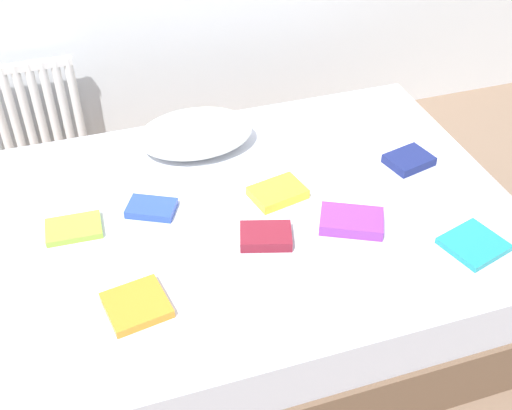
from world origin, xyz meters
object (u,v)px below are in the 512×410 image
(textbook_yellow, at_px, (278,193))
(textbook_lime, at_px, (74,228))
(textbook_purple, at_px, (351,221))
(textbook_maroon, at_px, (266,236))
(radiator, at_px, (27,115))
(textbook_orange, at_px, (137,305))
(textbook_teal, at_px, (474,244))
(bed, at_px, (260,256))
(textbook_navy, at_px, (409,160))
(textbook_blue, at_px, (152,208))
(pillow, at_px, (196,133))

(textbook_yellow, relative_size, textbook_lime, 1.01)
(textbook_yellow, distance_m, textbook_purple, 0.32)
(textbook_maroon, bearing_deg, radiator, 137.04)
(textbook_yellow, relative_size, textbook_purple, 0.88)
(radiator, bearing_deg, textbook_orange, -79.00)
(textbook_maroon, distance_m, textbook_yellow, 0.26)
(textbook_yellow, distance_m, textbook_teal, 0.76)
(textbook_purple, height_order, textbook_teal, textbook_purple)
(textbook_yellow, bearing_deg, radiator, 116.80)
(radiator, relative_size, textbook_lime, 2.78)
(bed, xyz_separation_m, textbook_purple, (0.30, -0.20, 0.27))
(textbook_lime, bearing_deg, textbook_navy, 2.44)
(radiator, bearing_deg, textbook_navy, -35.78)
(bed, distance_m, textbook_maroon, 0.33)
(textbook_teal, relative_size, textbook_navy, 1.10)
(radiator, relative_size, textbook_navy, 3.11)
(bed, distance_m, textbook_yellow, 0.29)
(bed, bearing_deg, textbook_navy, 7.37)
(textbook_navy, distance_m, textbook_lime, 1.39)
(bed, height_order, textbook_purple, textbook_purple)
(textbook_orange, bearing_deg, bed, 24.02)
(bed, relative_size, textbook_purple, 8.53)
(textbook_teal, height_order, textbook_navy, textbook_navy)
(textbook_maroon, distance_m, textbook_blue, 0.47)
(textbook_maroon, bearing_deg, textbook_blue, 157.83)
(textbook_orange, distance_m, textbook_teal, 1.22)
(bed, bearing_deg, textbook_lime, 172.51)
(radiator, bearing_deg, textbook_yellow, -50.78)
(textbook_teal, bearing_deg, textbook_maroon, 142.96)
(textbook_orange, height_order, textbook_purple, textbook_purple)
(textbook_purple, bearing_deg, textbook_lime, -169.77)
(textbook_orange, bearing_deg, textbook_teal, -13.47)
(textbook_yellow, bearing_deg, textbook_navy, -8.74)
(pillow, height_order, textbook_teal, pillow)
(textbook_teal, height_order, textbook_lime, same)
(radiator, bearing_deg, textbook_lime, -82.49)
(textbook_lime, bearing_deg, textbook_maroon, -19.70)
(textbook_teal, bearing_deg, textbook_navy, 70.91)
(bed, relative_size, textbook_navy, 10.98)
(textbook_teal, bearing_deg, textbook_blue, 135.98)
(pillow, height_order, textbook_lime, pillow)
(textbook_yellow, bearing_deg, pillow, 104.72)
(pillow, bearing_deg, textbook_lime, -145.20)
(bed, relative_size, pillow, 3.98)
(textbook_purple, bearing_deg, textbook_navy, 62.53)
(radiator, xyz_separation_m, textbook_orange, (0.30, -1.56, 0.13))
(textbook_orange, xyz_separation_m, textbook_purple, (0.84, 0.16, 0.01))
(bed, xyz_separation_m, radiator, (-0.85, 1.20, 0.14))
(pillow, bearing_deg, textbook_blue, -126.03)
(textbook_yellow, bearing_deg, textbook_blue, 160.20)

